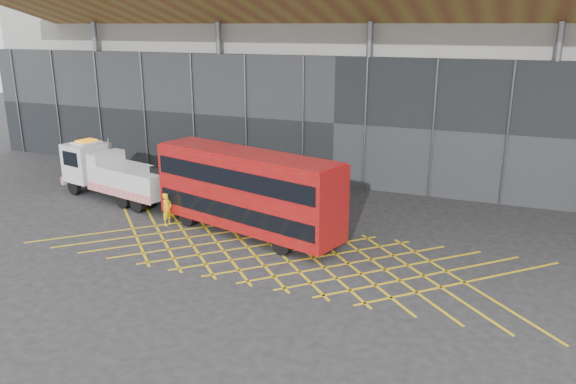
% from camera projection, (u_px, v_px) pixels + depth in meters
% --- Properties ---
extents(ground_plane, '(120.00, 120.00, 0.00)m').
position_uv_depth(ground_plane, '(217.00, 242.00, 26.35)').
color(ground_plane, '#252527').
extents(road_markings, '(23.16, 7.16, 0.01)m').
position_uv_depth(road_markings, '(279.00, 252.00, 25.18)').
color(road_markings, yellow).
rests_on(road_markings, ground_plane).
extents(construction_building, '(55.00, 23.97, 18.00)m').
position_uv_depth(construction_building, '(366.00, 37.00, 39.37)').
color(construction_building, gray).
rests_on(construction_building, ground_plane).
extents(recovery_truck, '(9.46, 4.00, 3.29)m').
position_uv_depth(recovery_truck, '(115.00, 174.00, 32.53)').
color(recovery_truck, black).
rests_on(recovery_truck, ground_plane).
extents(bus_towed, '(10.28, 4.88, 4.09)m').
position_uv_depth(bus_towed, '(247.00, 189.00, 26.80)').
color(bus_towed, maroon).
rests_on(bus_towed, ground_plane).
extents(worker, '(0.46, 0.65, 1.66)m').
position_uv_depth(worker, '(167.00, 209.00, 28.45)').
color(worker, yellow).
rests_on(worker, ground_plane).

